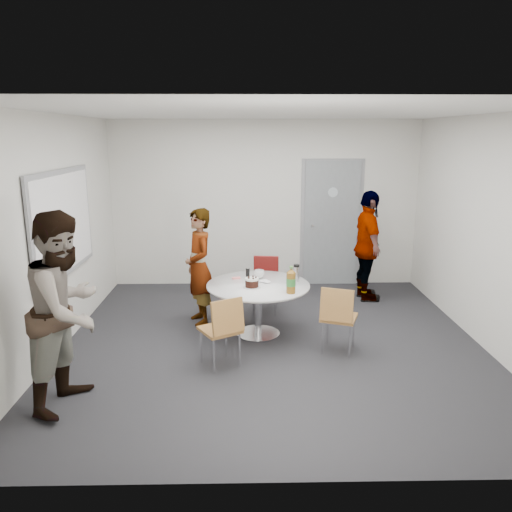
{
  "coord_description": "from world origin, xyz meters",
  "views": [
    {
      "loc": [
        -0.31,
        -5.63,
        2.47
      ],
      "look_at": [
        -0.19,
        0.25,
        1.03
      ],
      "focal_mm": 35.0,
      "sensor_mm": 36.0,
      "label": 1
    }
  ],
  "objects_px": {
    "table": "(260,291)",
    "chair_near_right": "(338,314)",
    "whiteboard": "(63,223)",
    "person_main": "(199,267)",
    "person_left": "(66,310)",
    "door": "(331,224)",
    "chair_far": "(266,279)",
    "chair_near_left": "(223,326)",
    "person_right": "(368,246)"
  },
  "relations": [
    {
      "from": "table",
      "to": "chair_near_right",
      "type": "height_order",
      "value": "table"
    },
    {
      "from": "whiteboard",
      "to": "person_main",
      "type": "xyz_separation_m",
      "value": [
        1.53,
        0.51,
        -0.68
      ]
    },
    {
      "from": "chair_near_right",
      "to": "person_left",
      "type": "distance_m",
      "value": 2.89
    },
    {
      "from": "door",
      "to": "chair_near_right",
      "type": "bearing_deg",
      "value": -97.61
    },
    {
      "from": "table",
      "to": "chair_far",
      "type": "relative_size",
      "value": 1.63
    },
    {
      "from": "door",
      "to": "person_left",
      "type": "xyz_separation_m",
      "value": [
        -3.05,
        -3.8,
        -0.11
      ]
    },
    {
      "from": "table",
      "to": "person_main",
      "type": "bearing_deg",
      "value": 149.67
    },
    {
      "from": "door",
      "to": "table",
      "type": "bearing_deg",
      "value": -119.0
    },
    {
      "from": "door",
      "to": "chair_near_right",
      "type": "height_order",
      "value": "door"
    },
    {
      "from": "chair_near_left",
      "to": "chair_far",
      "type": "relative_size",
      "value": 1.03
    },
    {
      "from": "chair_near_right",
      "to": "person_main",
      "type": "height_order",
      "value": "person_main"
    },
    {
      "from": "door",
      "to": "person_left",
      "type": "bearing_deg",
      "value": -128.76
    },
    {
      "from": "whiteboard",
      "to": "chair_near_left",
      "type": "height_order",
      "value": "whiteboard"
    },
    {
      "from": "door",
      "to": "whiteboard",
      "type": "bearing_deg",
      "value": -147.34
    },
    {
      "from": "table",
      "to": "chair_near_left",
      "type": "height_order",
      "value": "table"
    },
    {
      "from": "door",
      "to": "person_main",
      "type": "distance_m",
      "value": 2.71
    },
    {
      "from": "door",
      "to": "whiteboard",
      "type": "relative_size",
      "value": 1.12
    },
    {
      "from": "table",
      "to": "chair_near_right",
      "type": "relative_size",
      "value": 1.58
    },
    {
      "from": "table",
      "to": "chair_near_right",
      "type": "distance_m",
      "value": 1.03
    },
    {
      "from": "person_right",
      "to": "table",
      "type": "bearing_deg",
      "value": 127.65
    },
    {
      "from": "whiteboard",
      "to": "table",
      "type": "distance_m",
      "value": 2.48
    },
    {
      "from": "chair_near_right",
      "to": "chair_far",
      "type": "relative_size",
      "value": 1.03
    },
    {
      "from": "whiteboard",
      "to": "chair_far",
      "type": "bearing_deg",
      "value": 21.83
    },
    {
      "from": "person_left",
      "to": "door",
      "type": "bearing_deg",
      "value": -25.57
    },
    {
      "from": "chair_near_left",
      "to": "table",
      "type": "bearing_deg",
      "value": 34.28
    },
    {
      "from": "chair_near_left",
      "to": "whiteboard",
      "type": "bearing_deg",
      "value": 125.57
    },
    {
      "from": "chair_near_right",
      "to": "person_main",
      "type": "xyz_separation_m",
      "value": [
        -1.66,
        1.02,
        0.28
      ]
    },
    {
      "from": "whiteboard",
      "to": "person_right",
      "type": "height_order",
      "value": "whiteboard"
    },
    {
      "from": "whiteboard",
      "to": "table",
      "type": "relative_size",
      "value": 1.49
    },
    {
      "from": "chair_near_left",
      "to": "person_left",
      "type": "relative_size",
      "value": 0.44
    },
    {
      "from": "person_left",
      "to": "chair_near_left",
      "type": "bearing_deg",
      "value": -51.03
    },
    {
      "from": "door",
      "to": "chair_near_left",
      "type": "height_order",
      "value": "door"
    },
    {
      "from": "door",
      "to": "chair_far",
      "type": "xyz_separation_m",
      "value": [
        -1.14,
        -1.31,
        -0.55
      ]
    },
    {
      "from": "table",
      "to": "person_left",
      "type": "xyz_separation_m",
      "value": [
        -1.81,
        -1.57,
        0.33
      ]
    },
    {
      "from": "chair_far",
      "to": "person_right",
      "type": "bearing_deg",
      "value": -157.2
    },
    {
      "from": "chair_near_left",
      "to": "chair_near_right",
      "type": "bearing_deg",
      "value": -15.88
    },
    {
      "from": "chair_near_right",
      "to": "chair_near_left",
      "type": "bearing_deg",
      "value": -144.93
    },
    {
      "from": "whiteboard",
      "to": "person_left",
      "type": "relative_size",
      "value": 1.04
    },
    {
      "from": "chair_near_right",
      "to": "whiteboard",
      "type": "bearing_deg",
      "value": -168.61
    },
    {
      "from": "table",
      "to": "chair_near_left",
      "type": "relative_size",
      "value": 1.59
    },
    {
      "from": "person_right",
      "to": "person_main",
      "type": "bearing_deg",
      "value": 108.27
    },
    {
      "from": "table",
      "to": "person_left",
      "type": "relative_size",
      "value": 0.7
    },
    {
      "from": "chair_near_left",
      "to": "person_right",
      "type": "bearing_deg",
      "value": 17.18
    },
    {
      "from": "door",
      "to": "person_right",
      "type": "distance_m",
      "value": 0.97
    },
    {
      "from": "person_left",
      "to": "whiteboard",
      "type": "bearing_deg",
      "value": 31.8
    },
    {
      "from": "chair_near_right",
      "to": "chair_far",
      "type": "xyz_separation_m",
      "value": [
        -0.76,
        1.48,
        -0.02
      ]
    },
    {
      "from": "door",
      "to": "whiteboard",
      "type": "height_order",
      "value": "door"
    },
    {
      "from": "chair_near_right",
      "to": "person_right",
      "type": "relative_size",
      "value": 0.48
    },
    {
      "from": "whiteboard",
      "to": "chair_near_right",
      "type": "bearing_deg",
      "value": -9.1
    },
    {
      "from": "chair_far",
      "to": "person_main",
      "type": "xyz_separation_m",
      "value": [
        -0.89,
        -0.46,
        0.3
      ]
    }
  ]
}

